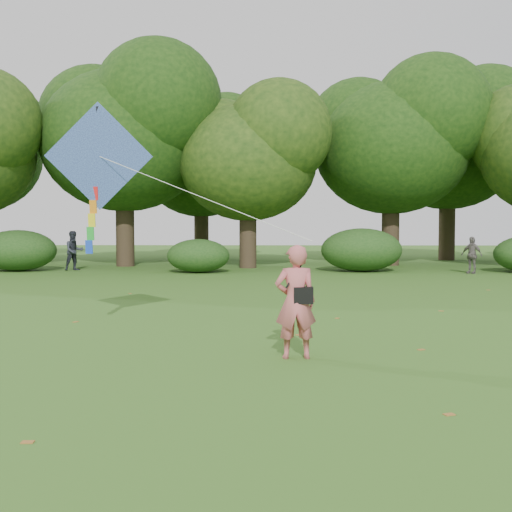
{
  "coord_description": "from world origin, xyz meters",
  "views": [
    {
      "loc": [
        -0.9,
        -9.92,
        2.12
      ],
      "look_at": [
        -1.19,
        2.0,
        1.5
      ],
      "focal_mm": 45.0,
      "sensor_mm": 36.0,
      "label": 1
    }
  ],
  "objects_px": {
    "man_kite_flyer": "(296,302)",
    "bystander_left": "(74,251)",
    "flying_kite": "(99,159)",
    "bystander_right": "(472,255)"
  },
  "relations": [
    {
      "from": "bystander_left",
      "to": "flying_kite",
      "type": "height_order",
      "value": "flying_kite"
    },
    {
      "from": "man_kite_flyer",
      "to": "bystander_left",
      "type": "distance_m",
      "value": 20.25
    },
    {
      "from": "man_kite_flyer",
      "to": "bystander_left",
      "type": "height_order",
      "value": "man_kite_flyer"
    },
    {
      "from": "bystander_right",
      "to": "man_kite_flyer",
      "type": "bearing_deg",
      "value": -71.14
    },
    {
      "from": "man_kite_flyer",
      "to": "flying_kite",
      "type": "height_order",
      "value": "flying_kite"
    },
    {
      "from": "man_kite_flyer",
      "to": "flying_kite",
      "type": "xyz_separation_m",
      "value": [
        -3.7,
        2.38,
        2.45
      ]
    },
    {
      "from": "bystander_right",
      "to": "flying_kite",
      "type": "bearing_deg",
      "value": -84.74
    },
    {
      "from": "man_kite_flyer",
      "to": "bystander_right",
      "type": "height_order",
      "value": "man_kite_flyer"
    },
    {
      "from": "man_kite_flyer",
      "to": "bystander_left",
      "type": "relative_size",
      "value": 1.02
    },
    {
      "from": "bystander_left",
      "to": "flying_kite",
      "type": "relative_size",
      "value": 0.35
    }
  ]
}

